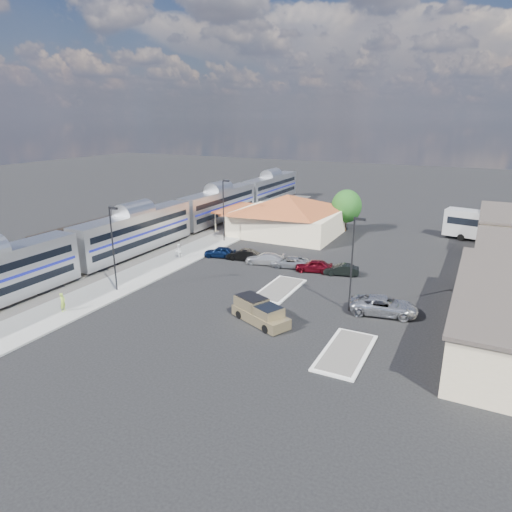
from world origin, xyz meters
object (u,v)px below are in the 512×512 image
at_px(station_depot, 287,214).
at_px(coach_bus, 495,226).
at_px(suv, 384,306).
at_px(pickup_truck, 261,313).

height_order(station_depot, coach_bus, station_depot).
bearing_deg(coach_bus, station_depot, 117.05).
bearing_deg(suv, pickup_truck, 115.25).
xyz_separation_m(station_depot, coach_bus, (28.56, 8.61, -0.63)).
bearing_deg(pickup_truck, coach_bus, -0.96).
bearing_deg(pickup_truck, suv, -30.04).
bearing_deg(coach_bus, suv, 174.64).
height_order(pickup_truck, suv, pickup_truck).
distance_m(pickup_truck, suv, 11.49).
relative_size(station_depot, pickup_truck, 2.99).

